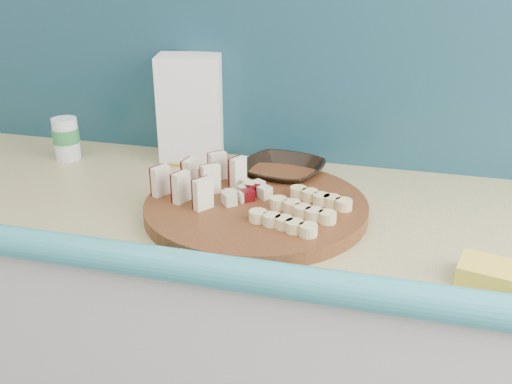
{
  "coord_description": "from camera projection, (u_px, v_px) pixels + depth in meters",
  "views": [
    {
      "loc": [
        0.55,
        0.41,
        1.41
      ],
      "look_at": [
        0.27,
        1.44,
        0.96
      ],
      "focal_mm": 40.0,
      "sensor_mm": 36.0,
      "label": 1
    }
  ],
  "objects": [
    {
      "name": "kitchen_counter",
      "position": [
        199.0,
        358.0,
        1.45
      ],
      "size": [
        2.2,
        0.63,
        0.91
      ],
      "color": "silver",
      "rests_on": "ground"
    },
    {
      "name": "backsplash",
      "position": [
        228.0,
        58.0,
        1.43
      ],
      "size": [
        2.2,
        0.02,
        0.5
      ],
      "primitive_type": "cube",
      "color": "teal",
      "rests_on": "kitchen_counter"
    },
    {
      "name": "cutting_board",
      "position": [
        256.0,
        207.0,
        1.17
      ],
      "size": [
        0.59,
        0.59,
        0.03
      ],
      "primitive_type": "cylinder",
      "rotation": [
        0.0,
        0.0,
        -0.37
      ],
      "color": "#43240E",
      "rests_on": "kitchen_counter"
    },
    {
      "name": "apple_wedges",
      "position": [
        200.0,
        178.0,
        1.19
      ],
      "size": [
        0.17,
        0.2,
        0.06
      ],
      "color": "beige",
      "rests_on": "cutting_board"
    },
    {
      "name": "apple_chunks",
      "position": [
        245.0,
        192.0,
        1.17
      ],
      "size": [
        0.08,
        0.07,
        0.02
      ],
      "color": "beige",
      "rests_on": "cutting_board"
    },
    {
      "name": "banana_slices",
      "position": [
        303.0,
        210.0,
        1.1
      ],
      "size": [
        0.19,
        0.2,
        0.02
      ],
      "color": "beige",
      "rests_on": "cutting_board"
    },
    {
      "name": "brown_bowl",
      "position": [
        282.0,
        172.0,
        1.33
      ],
      "size": [
        0.22,
        0.22,
        0.05
      ],
      "primitive_type": "imported",
      "rotation": [
        0.0,
        0.0,
        -0.21
      ],
      "color": "black",
      "rests_on": "kitchen_counter"
    },
    {
      "name": "flour_bag",
      "position": [
        191.0,
        108.0,
        1.43
      ],
      "size": [
        0.18,
        0.14,
        0.27
      ],
      "primitive_type": "cube",
      "rotation": [
        0.0,
        0.0,
        0.24
      ],
      "color": "white",
      "rests_on": "kitchen_counter"
    },
    {
      "name": "canister",
      "position": [
        66.0,
        138.0,
        1.46
      ],
      "size": [
        0.07,
        0.07,
        0.11
      ],
      "rotation": [
        0.0,
        0.0,
        -0.01
      ],
      "color": "white",
      "rests_on": "kitchen_counter"
    },
    {
      "name": "sponge",
      "position": [
        494.0,
        274.0,
        0.92
      ],
      "size": [
        0.12,
        0.1,
        0.03
      ],
      "primitive_type": "cube",
      "rotation": [
        0.0,
        0.0,
        -0.24
      ],
      "color": "yellow",
      "rests_on": "kitchen_counter"
    },
    {
      "name": "banana_peel",
      "position": [
        208.0,
        157.0,
        1.48
      ],
      "size": [
        0.21,
        0.18,
        0.01
      ],
      "rotation": [
        0.0,
        0.0,
        0.31
      ],
      "color": "gold",
      "rests_on": "kitchen_counter"
    }
  ]
}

